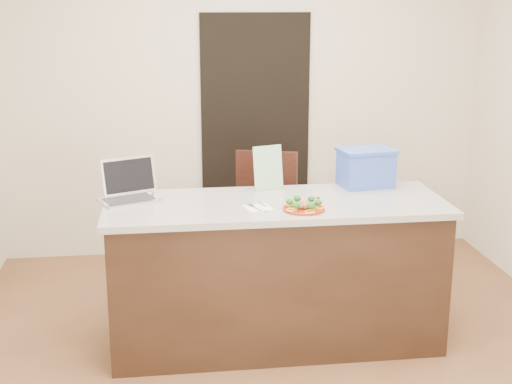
{
  "coord_description": "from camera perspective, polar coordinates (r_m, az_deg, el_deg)",
  "views": [
    {
      "loc": [
        -0.66,
        -3.83,
        2.1
      ],
      "look_at": [
        -0.13,
        0.2,
        1.0
      ],
      "focal_mm": 50.0,
      "sensor_mm": 36.0,
      "label": 1
    }
  ],
  "objects": [
    {
      "name": "ground",
      "position": [
        4.42,
        2.04,
        -13.23
      ],
      "size": [
        4.0,
        4.0,
        0.0
      ],
      "primitive_type": "plane",
      "color": "brown",
      "rests_on": "ground"
    },
    {
      "name": "blue_box",
      "position": [
        4.68,
        8.78,
        1.96
      ],
      "size": [
        0.38,
        0.3,
        0.25
      ],
      "rotation": [
        0.0,
        0.0,
        0.16
      ],
      "color": "#3251B6",
      "rests_on": "island"
    },
    {
      "name": "knife",
      "position": [
        4.15,
        0.61,
        -1.23
      ],
      "size": [
        0.04,
        0.2,
        0.01
      ],
      "rotation": [
        0.0,
        0.0,
        0.24
      ],
      "color": "white",
      "rests_on": "napkin"
    },
    {
      "name": "doorway",
      "position": [
        5.96,
        -0.05,
        4.54
      ],
      "size": [
        0.9,
        0.02,
        2.0
      ],
      "primitive_type": "cube",
      "color": "black",
      "rests_on": "ground"
    },
    {
      "name": "plate",
      "position": [
        4.13,
        3.84,
        -1.33
      ],
      "size": [
        0.25,
        0.25,
        0.02
      ],
      "rotation": [
        0.0,
        0.0,
        -0.13
      ],
      "color": "maroon",
      "rests_on": "island"
    },
    {
      "name": "leaflet",
      "position": [
        4.54,
        0.98,
        1.95
      ],
      "size": [
        0.2,
        0.1,
        0.28
      ],
      "primitive_type": "cube",
      "rotation": [
        -0.14,
        0.0,
        0.31
      ],
      "color": "silver",
      "rests_on": "island"
    },
    {
      "name": "laptop",
      "position": [
        4.42,
        -10.12,
        0.31
      ],
      "size": [
        0.41,
        0.4,
        0.24
      ],
      "rotation": [
        0.0,
        0.0,
        0.41
      ],
      "color": "#BCBCC1",
      "rests_on": "island"
    },
    {
      "name": "chair",
      "position": [
        5.22,
        1.01,
        -1.73
      ],
      "size": [
        0.56,
        0.57,
        1.03
      ],
      "rotation": [
        0.0,
        0.0,
        -0.29
      ],
      "color": "black",
      "rests_on": "ground"
    },
    {
      "name": "room_shell",
      "position": [
        3.92,
        2.27,
        8.1
      ],
      "size": [
        4.0,
        4.0,
        4.0
      ],
      "color": "white",
      "rests_on": "ground"
    },
    {
      "name": "napkin",
      "position": [
        4.16,
        0.16,
        -1.27
      ],
      "size": [
        0.18,
        0.18,
        0.01
      ],
      "primitive_type": "cube",
      "rotation": [
        0.0,
        0.0,
        0.22
      ],
      "color": "silver",
      "rests_on": "island"
    },
    {
      "name": "broccoli",
      "position": [
        4.12,
        3.85,
        -0.81
      ],
      "size": [
        0.21,
        0.2,
        0.04
      ],
      "color": "#124516",
      "rests_on": "plate"
    },
    {
      "name": "meatballs",
      "position": [
        4.12,
        3.87,
        -1.04
      ],
      "size": [
        0.09,
        0.09,
        0.04
      ],
      "color": "olive",
      "rests_on": "plate"
    },
    {
      "name": "fork",
      "position": [
        4.17,
        -0.12,
        -1.17
      ],
      "size": [
        0.06,
        0.15,
        0.0
      ],
      "rotation": [
        0.0,
        0.0,
        0.43
      ],
      "color": "#B0B1B4",
      "rests_on": "napkin"
    },
    {
      "name": "pepper_rings",
      "position": [
        4.13,
        3.84,
        -1.21
      ],
      "size": [
        0.24,
        0.24,
        0.01
      ],
      "color": "#FFA41A",
      "rests_on": "plate"
    },
    {
      "name": "yogurt_bottle",
      "position": [
        4.17,
        4.98,
        -0.95
      ],
      "size": [
        0.03,
        0.03,
        0.07
      ],
      "rotation": [
        0.0,
        0.0,
        -0.34
      ],
      "color": "white",
      "rests_on": "island"
    },
    {
      "name": "island",
      "position": [
        4.45,
        1.57,
        -6.46
      ],
      "size": [
        2.06,
        0.76,
        0.92
      ],
      "color": "black",
      "rests_on": "ground"
    }
  ]
}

